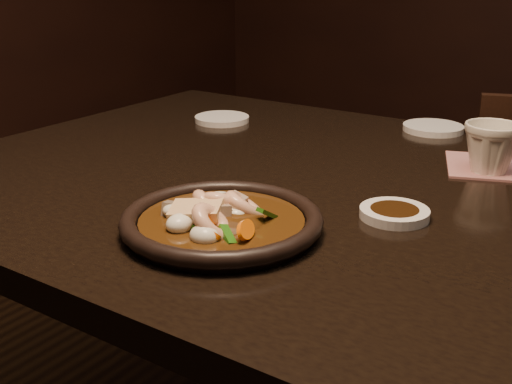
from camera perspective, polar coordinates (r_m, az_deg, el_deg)
The scene contains 8 objects.
table at distance 0.95m, azimuth 15.13°, elevation -5.42°, with size 1.60×0.90×0.75m.
plate at distance 0.80m, azimuth -3.06°, elevation -2.66°, with size 0.25×0.25×0.03m.
stirfry at distance 0.79m, azimuth -3.43°, elevation -2.25°, with size 0.15×0.14×0.06m.
soy_dish at distance 0.86m, azimuth 12.20°, elevation -1.85°, with size 0.09×0.09×0.01m, color white.
saucer_left at distance 1.34m, azimuth -3.04°, elevation 6.51°, with size 0.11×0.11×0.01m, color white.
saucer_right at distance 1.31m, azimuth 15.47°, elevation 5.51°, with size 0.12×0.12×0.01m, color white.
tea_cup at distance 1.07m, azimuth 20.16°, elevation 3.78°, with size 0.09×0.08×0.09m, color beige.
napkin at distance 1.11m, azimuth 20.29°, elevation 2.12°, with size 0.14×0.14×0.00m, color #B16F6D.
Camera 1 is at (0.26, -0.82, 1.07)m, focal length 45.00 mm.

